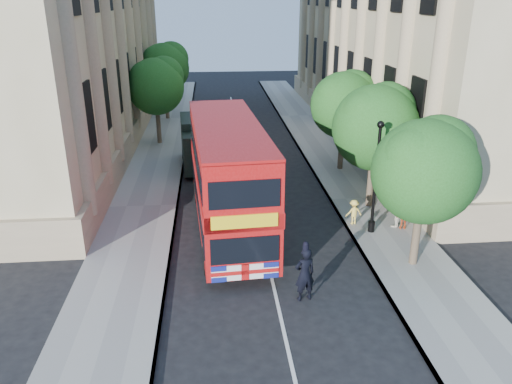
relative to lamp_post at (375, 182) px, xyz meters
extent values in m
plane|color=black|center=(-5.00, -6.00, -2.51)|extent=(120.00, 120.00, 0.00)
cube|color=gray|center=(0.75, 4.00, -2.45)|extent=(3.50, 80.00, 0.12)
cube|color=gray|center=(-10.75, 4.00, -2.45)|extent=(3.50, 80.00, 0.12)
cube|color=tan|center=(8.80, 18.00, 6.49)|extent=(12.00, 38.00, 18.00)
cube|color=tan|center=(-18.80, 18.00, 6.49)|extent=(12.00, 38.00, 18.00)
cylinder|color=#473828|center=(0.80, -3.00, -1.08)|extent=(0.32, 0.32, 2.86)
sphere|color=#204E1A|center=(0.80, -3.00, 1.52)|extent=(4.00, 4.00, 4.00)
sphere|color=#204E1A|center=(1.40, -2.60, 2.17)|extent=(2.80, 2.80, 2.80)
sphere|color=#204E1A|center=(0.30, -3.30, 2.04)|extent=(2.60, 2.60, 2.60)
cylinder|color=#473828|center=(0.80, 3.00, -1.01)|extent=(0.32, 0.32, 2.99)
sphere|color=#204E1A|center=(0.80, 3.00, 1.71)|extent=(4.20, 4.20, 4.20)
sphere|color=#204E1A|center=(1.40, 3.40, 2.39)|extent=(2.94, 2.94, 2.94)
sphere|color=#204E1A|center=(0.30, 2.70, 2.25)|extent=(2.73, 2.73, 2.73)
cylinder|color=#473828|center=(0.80, 9.00, -1.06)|extent=(0.32, 0.32, 2.90)
sphere|color=#204E1A|center=(0.80, 9.00, 1.58)|extent=(4.00, 4.00, 4.00)
sphere|color=#204E1A|center=(1.40, 9.40, 2.24)|extent=(2.80, 2.80, 2.80)
sphere|color=#204E1A|center=(0.30, 8.70, 2.11)|extent=(2.60, 2.60, 2.60)
cylinder|color=#473828|center=(-11.00, 16.00, -1.01)|extent=(0.32, 0.32, 2.99)
sphere|color=#204E1A|center=(-11.00, 16.00, 1.71)|extent=(4.00, 4.00, 4.00)
sphere|color=#204E1A|center=(-10.40, 16.40, 2.39)|extent=(2.80, 2.80, 2.80)
sphere|color=#204E1A|center=(-11.50, 15.70, 2.25)|extent=(2.60, 2.60, 2.60)
cylinder|color=#473828|center=(-11.00, 24.00, -0.93)|extent=(0.32, 0.32, 3.17)
sphere|color=#204E1A|center=(-11.00, 24.00, 1.95)|extent=(4.20, 4.20, 4.20)
sphere|color=#204E1A|center=(-10.40, 24.40, 2.67)|extent=(2.94, 2.94, 2.94)
sphere|color=#204E1A|center=(-11.50, 23.70, 2.53)|extent=(2.73, 2.73, 2.73)
cylinder|color=black|center=(0.00, 0.00, -2.14)|extent=(0.30, 0.30, 0.50)
cylinder|color=black|center=(0.00, 0.00, 0.11)|extent=(0.14, 0.14, 5.00)
sphere|color=black|center=(0.00, 0.00, 2.61)|extent=(0.32, 0.32, 0.32)
cube|color=#A30B0B|center=(-6.47, 1.00, 0.22)|extent=(3.56, 10.87, 4.45)
cube|color=black|center=(-6.47, 1.00, -0.77)|extent=(3.57, 10.20, 1.01)
cube|color=black|center=(-6.47, 1.00, 1.37)|extent=(3.57, 10.20, 1.01)
cube|color=yellow|center=(-6.09, -4.34, 0.36)|extent=(2.36, 0.25, 0.51)
cylinder|color=black|center=(-7.47, -2.85, -1.95)|extent=(0.39, 1.15, 1.13)
cylinder|color=black|center=(-4.93, -2.67, -1.95)|extent=(0.39, 1.15, 1.13)
cylinder|color=black|center=(-7.98, 4.45, -1.95)|extent=(0.39, 1.15, 1.13)
cylinder|color=black|center=(-5.45, 4.63, -1.95)|extent=(0.39, 1.15, 1.13)
cube|color=black|center=(-7.76, 8.59, -1.02)|extent=(2.36, 2.16, 2.32)
cube|color=black|center=(-7.69, 7.65, -0.74)|extent=(1.99, 0.25, 0.77)
cube|color=black|center=(-7.95, 11.01, -0.79)|extent=(2.48, 3.70, 2.77)
cube|color=black|center=(-7.90, 10.35, -2.12)|extent=(2.40, 5.45, 0.28)
cylinder|color=black|center=(-8.75, 8.40, -2.07)|extent=(0.31, 0.90, 0.89)
cylinder|color=black|center=(-6.76, 8.55, -2.07)|extent=(0.31, 0.90, 0.89)
cylinder|color=black|center=(-9.03, 12.04, -2.07)|extent=(0.31, 0.90, 0.89)
cylinder|color=black|center=(-7.04, 12.19, -2.07)|extent=(0.31, 0.90, 0.89)
imported|color=black|center=(-4.02, -5.00, -1.48)|extent=(0.85, 0.66, 2.06)
imported|color=white|center=(1.29, 0.46, -1.50)|extent=(1.08, 1.00, 1.77)
imported|color=#D55325|center=(1.55, 0.13, -1.79)|extent=(0.73, 0.37, 1.19)
imported|color=#F8D554|center=(-0.60, 0.88, -1.79)|extent=(0.84, 0.57, 1.21)
camera|label=1|loc=(-7.11, -20.09, 7.65)|focal=35.00mm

